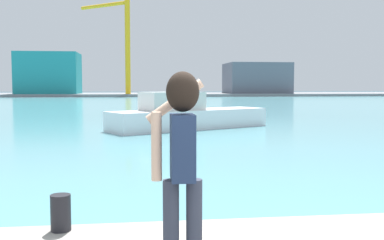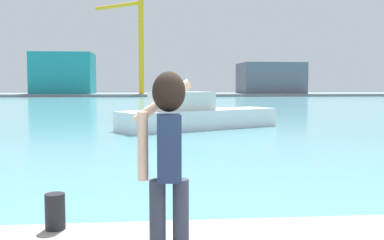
{
  "view_description": "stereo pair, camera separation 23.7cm",
  "coord_description": "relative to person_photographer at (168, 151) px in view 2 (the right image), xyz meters",
  "views": [
    {
      "loc": [
        -1.3,
        -3.29,
        2.2
      ],
      "look_at": [
        -0.38,
        4.03,
        1.63
      ],
      "focal_mm": 42.2,
      "sensor_mm": 36.0,
      "label": 1
    },
    {
      "loc": [
        -1.06,
        -3.31,
        2.2
      ],
      "look_at": [
        -0.38,
        4.03,
        1.63
      ],
      "focal_mm": 42.2,
      "sensor_mm": 36.0,
      "label": 2
    }
  ],
  "objects": [
    {
      "name": "harbor_water",
      "position": [
        0.92,
        51.51,
        -1.63
      ],
      "size": [
        140.0,
        100.0,
        0.02
      ],
      "primitive_type": "cube",
      "color": "#599EA8",
      "rests_on": "ground_plane"
    },
    {
      "name": "warehouse_right",
      "position": [
        25.03,
        89.5,
        2.04
      ],
      "size": [
        12.7,
        10.69,
        6.31
      ],
      "primitive_type": "cube",
      "color": "slate",
      "rests_on": "far_shore_dock"
    },
    {
      "name": "person_photographer",
      "position": [
        0.0,
        0.0,
        0.0
      ],
      "size": [
        0.53,
        0.55,
        1.74
      ],
      "rotation": [
        0.0,
        0.0,
        1.55
      ],
      "color": "#2D3342",
      "rests_on": "quay_promenade"
    },
    {
      "name": "harbor_bollard",
      "position": [
        -1.22,
        1.31,
        -0.86
      ],
      "size": [
        0.22,
        0.22,
        0.41
      ],
      "primitive_type": "cylinder",
      "color": "black",
      "rests_on": "quay_promenade"
    },
    {
      "name": "port_crane",
      "position": [
        -2.91,
        84.52,
        9.96
      ],
      "size": [
        9.91,
        8.48,
        18.1
      ],
      "color": "yellow",
      "rests_on": "far_shore_dock"
    },
    {
      "name": "boat_moored",
      "position": [
        2.15,
        18.58,
        -0.96
      ],
      "size": [
        8.48,
        5.88,
        1.86
      ],
      "rotation": [
        0.0,
        0.0,
        0.49
      ],
      "color": "white",
      "rests_on": "harbor_water"
    },
    {
      "name": "far_shore_dock",
      "position": [
        0.92,
        91.51,
        -1.38
      ],
      "size": [
        140.0,
        20.0,
        0.52
      ],
      "primitive_type": "cube",
      "color": "gray",
      "rests_on": "ground_plane"
    },
    {
      "name": "warehouse_left",
      "position": [
        -17.47,
        89.38,
        2.94
      ],
      "size": [
        11.75,
        9.74,
        8.11
      ],
      "primitive_type": "cube",
      "color": "teal",
      "rests_on": "far_shore_dock"
    },
    {
      "name": "ground_plane",
      "position": [
        0.92,
        49.51,
        -1.64
      ],
      "size": [
        220.0,
        220.0,
        0.0
      ],
      "primitive_type": "plane",
      "color": "#334751"
    }
  ]
}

